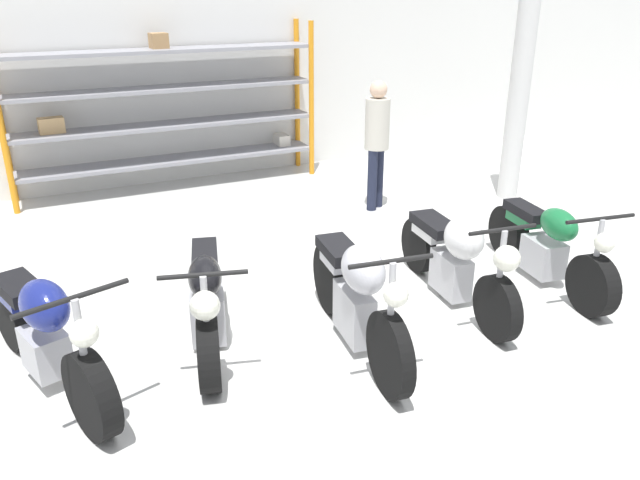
{
  "coord_description": "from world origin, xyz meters",
  "views": [
    {
      "loc": [
        -2.24,
        -4.3,
        2.84
      ],
      "look_at": [
        0.0,
        0.4,
        0.7
      ],
      "focal_mm": 35.0,
      "sensor_mm": 36.0,
      "label": 1
    }
  ],
  "objects_px": {
    "motorcycle_white": "(456,257)",
    "motorcycle_green": "(547,246)",
    "motorcycle_blue": "(45,333)",
    "motorcycle_silver": "(357,294)",
    "motorcycle_black": "(207,300)",
    "person_browsing": "(377,135)",
    "shelving_rack": "(166,107)"
  },
  "relations": [
    {
      "from": "motorcycle_blue",
      "to": "motorcycle_silver",
      "type": "distance_m",
      "value": 2.39
    },
    {
      "from": "motorcycle_blue",
      "to": "motorcycle_white",
      "type": "relative_size",
      "value": 1.02
    },
    {
      "from": "motorcycle_blue",
      "to": "motorcycle_white",
      "type": "bearing_deg",
      "value": 69.54
    },
    {
      "from": "person_browsing",
      "to": "shelving_rack",
      "type": "bearing_deg",
      "value": 14.61
    },
    {
      "from": "motorcycle_white",
      "to": "person_browsing",
      "type": "xyz_separation_m",
      "value": [
        0.69,
        2.68,
        0.55
      ]
    },
    {
      "from": "motorcycle_black",
      "to": "person_browsing",
      "type": "relative_size",
      "value": 1.12
    },
    {
      "from": "motorcycle_green",
      "to": "motorcycle_white",
      "type": "bearing_deg",
      "value": -83.06
    },
    {
      "from": "motorcycle_black",
      "to": "motorcycle_green",
      "type": "distance_m",
      "value": 3.45
    },
    {
      "from": "motorcycle_black",
      "to": "shelving_rack",
      "type": "bearing_deg",
      "value": -174.06
    },
    {
      "from": "motorcycle_silver",
      "to": "motorcycle_black",
      "type": "bearing_deg",
      "value": -112.63
    },
    {
      "from": "shelving_rack",
      "to": "motorcycle_green",
      "type": "xyz_separation_m",
      "value": [
        2.67,
        -4.89,
        -0.8
      ]
    },
    {
      "from": "motorcycle_blue",
      "to": "person_browsing",
      "type": "distance_m",
      "value": 4.97
    },
    {
      "from": "motorcycle_blue",
      "to": "motorcycle_silver",
      "type": "bearing_deg",
      "value": 60.32
    },
    {
      "from": "shelving_rack",
      "to": "motorcycle_green",
      "type": "distance_m",
      "value": 5.63
    },
    {
      "from": "motorcycle_white",
      "to": "motorcycle_silver",
      "type": "bearing_deg",
      "value": -68.64
    },
    {
      "from": "motorcycle_black",
      "to": "motorcycle_silver",
      "type": "relative_size",
      "value": 0.95
    },
    {
      "from": "motorcycle_black",
      "to": "person_browsing",
      "type": "bearing_deg",
      "value": 143.65
    },
    {
      "from": "shelving_rack",
      "to": "motorcycle_black",
      "type": "relative_size",
      "value": 2.32
    },
    {
      "from": "motorcycle_silver",
      "to": "motorcycle_white",
      "type": "xyz_separation_m",
      "value": [
        1.23,
        0.32,
        -0.03
      ]
    },
    {
      "from": "motorcycle_white",
      "to": "motorcycle_green",
      "type": "xyz_separation_m",
      "value": [
        1.11,
        -0.05,
        -0.06
      ]
    },
    {
      "from": "motorcycle_black",
      "to": "motorcycle_blue",
      "type": "bearing_deg",
      "value": -69.26
    },
    {
      "from": "motorcycle_silver",
      "to": "person_browsing",
      "type": "height_order",
      "value": "person_browsing"
    },
    {
      "from": "motorcycle_silver",
      "to": "motorcycle_green",
      "type": "relative_size",
      "value": 1.01
    },
    {
      "from": "motorcycle_green",
      "to": "person_browsing",
      "type": "distance_m",
      "value": 2.83
    },
    {
      "from": "motorcycle_white",
      "to": "motorcycle_green",
      "type": "relative_size",
      "value": 1.02
    },
    {
      "from": "shelving_rack",
      "to": "motorcycle_silver",
      "type": "relative_size",
      "value": 2.21
    },
    {
      "from": "person_browsing",
      "to": "motorcycle_blue",
      "type": "bearing_deg",
      "value": 88.64
    },
    {
      "from": "motorcycle_green",
      "to": "motorcycle_blue",
      "type": "bearing_deg",
      "value": -83.5
    },
    {
      "from": "motorcycle_black",
      "to": "person_browsing",
      "type": "height_order",
      "value": "person_browsing"
    },
    {
      "from": "motorcycle_silver",
      "to": "shelving_rack",
      "type": "bearing_deg",
      "value": -169.05
    },
    {
      "from": "motorcycle_black",
      "to": "motorcycle_silver",
      "type": "height_order",
      "value": "motorcycle_silver"
    },
    {
      "from": "motorcycle_white",
      "to": "person_browsing",
      "type": "bearing_deg",
      "value": 172.32
    }
  ]
}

